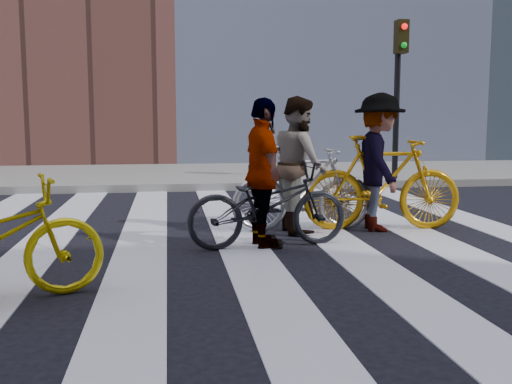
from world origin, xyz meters
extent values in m
plane|color=black|center=(0.00, 0.00, 0.00)|extent=(100.00, 100.00, 0.00)
cube|color=gray|center=(0.00, 7.50, 0.07)|extent=(100.00, 5.00, 0.15)
cube|color=silver|center=(-1.65, 0.00, 0.01)|extent=(0.55, 10.00, 0.01)
cube|color=silver|center=(-0.55, 0.00, 0.01)|extent=(0.55, 10.00, 0.01)
cube|color=silver|center=(0.55, 0.00, 0.01)|extent=(0.55, 10.00, 0.01)
cube|color=silver|center=(1.65, 0.00, 0.01)|extent=(0.55, 10.00, 0.01)
cube|color=silver|center=(2.75, 0.00, 0.01)|extent=(0.55, 10.00, 0.01)
cylinder|color=black|center=(4.40, 5.40, 1.60)|extent=(0.12, 0.12, 3.20)
cube|color=black|center=(4.40, 5.25, 3.00)|extent=(0.22, 0.28, 0.65)
sphere|color=red|center=(4.40, 5.10, 3.18)|extent=(0.12, 0.12, 0.12)
sphere|color=#0CCC26|center=(4.40, 5.10, 2.82)|extent=(0.12, 0.12, 0.12)
imported|color=#B2B5BD|center=(1.40, 0.78, 0.54)|extent=(1.81, 0.60, 1.07)
imported|color=orange|center=(2.40, 0.72, 0.59)|extent=(2.02, 0.75, 1.19)
imported|color=black|center=(0.82, -0.06, 0.47)|extent=(1.84, 0.84, 0.94)
imported|color=slate|center=(1.35, 0.78, 0.83)|extent=(0.67, 0.84, 1.67)
imported|color=slate|center=(2.35, 0.72, 0.85)|extent=(0.74, 1.16, 1.71)
imported|color=slate|center=(0.77, -0.06, 0.81)|extent=(0.51, 0.99, 1.62)
camera|label=1|loc=(-0.25, -6.39, 1.41)|focal=42.00mm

